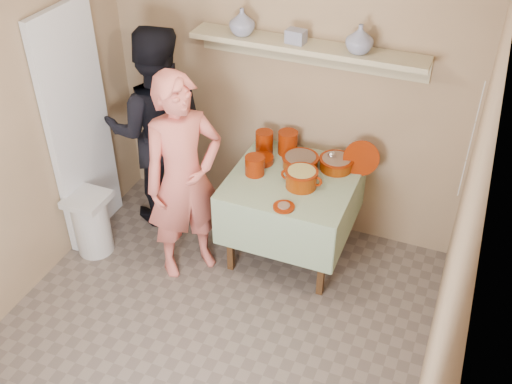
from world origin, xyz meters
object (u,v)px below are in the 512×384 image
at_px(person_cook, 184,179).
at_px(person_helper, 157,129).
at_px(cazuela_rice, 301,177).
at_px(serving_table, 293,190).
at_px(trash_bin, 92,223).

distance_m(person_cook, person_helper, 0.74).
bearing_deg(cazuela_rice, serving_table, 136.25).
xyz_separation_m(person_helper, trash_bin, (-0.31, -0.67, -0.61)).
distance_m(person_helper, trash_bin, 0.96).
bearing_deg(person_cook, trash_bin, 140.04).
xyz_separation_m(serving_table, cazuela_rice, (0.09, -0.09, 0.20)).
relative_size(cazuela_rice, trash_bin, 0.59).
height_order(person_cook, person_helper, person_helper).
distance_m(person_cook, serving_table, 0.87).
distance_m(person_helper, cazuela_rice, 1.34).
height_order(serving_table, trash_bin, serving_table).
bearing_deg(person_cook, cazuela_rice, -24.72).
xyz_separation_m(cazuela_rice, trash_bin, (-1.64, -0.51, -0.56)).
bearing_deg(serving_table, trash_bin, -158.87).
distance_m(person_helper, serving_table, 1.26).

